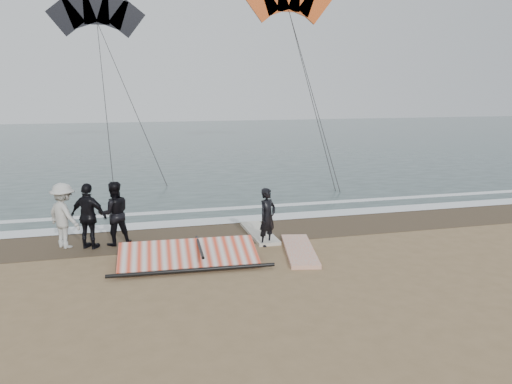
{
  "coord_description": "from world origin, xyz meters",
  "views": [
    {
      "loc": [
        -4.72,
        -10.69,
        4.54
      ],
      "look_at": [
        -1.14,
        3.0,
        1.6
      ],
      "focal_mm": 35.0,
      "sensor_mm": 36.0,
      "label": 1
    }
  ],
  "objects_px": {
    "board_cream": "(259,233)",
    "sail_rig": "(186,256)",
    "board_white": "(300,250)",
    "man_main": "(267,217)"
  },
  "relations": [
    {
      "from": "board_white",
      "to": "board_cream",
      "type": "relative_size",
      "value": 1.1
    },
    {
      "from": "man_main",
      "to": "board_cream",
      "type": "height_order",
      "value": "man_main"
    },
    {
      "from": "board_cream",
      "to": "sail_rig",
      "type": "distance_m",
      "value": 3.27
    },
    {
      "from": "man_main",
      "to": "sail_rig",
      "type": "xyz_separation_m",
      "value": [
        -2.52,
        -0.89,
        -0.67
      ]
    },
    {
      "from": "board_cream",
      "to": "board_white",
      "type": "bearing_deg",
      "value": -72.03
    },
    {
      "from": "man_main",
      "to": "sail_rig",
      "type": "distance_m",
      "value": 2.75
    },
    {
      "from": "board_cream",
      "to": "sail_rig",
      "type": "relative_size",
      "value": 0.6
    },
    {
      "from": "board_cream",
      "to": "sail_rig",
      "type": "bearing_deg",
      "value": -142.0
    },
    {
      "from": "sail_rig",
      "to": "board_white",
      "type": "bearing_deg",
      "value": 0.59
    },
    {
      "from": "man_main",
      "to": "board_white",
      "type": "xyz_separation_m",
      "value": [
        0.7,
        -0.86,
        -0.8
      ]
    }
  ]
}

